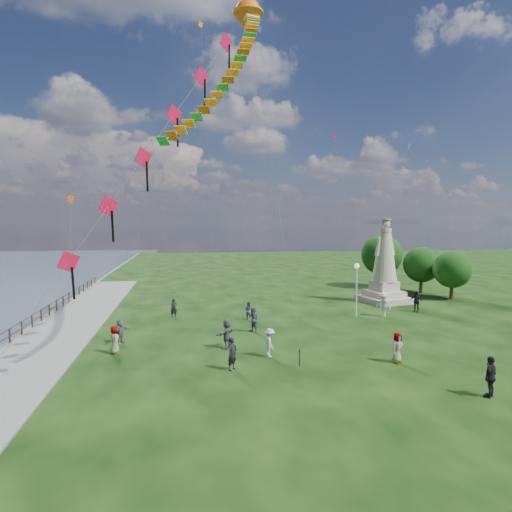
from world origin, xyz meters
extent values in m
cube|color=slate|center=(-16.50, 10.00, -0.20)|extent=(0.30, 160.00, 0.60)
cube|color=slate|center=(-14.00, 8.00, 0.05)|extent=(5.00, 60.00, 0.10)
cylinder|color=black|center=(-16.30, 10.00, 0.50)|extent=(0.11, 0.11, 1.00)
cylinder|color=black|center=(-16.30, 12.00, 0.50)|extent=(0.11, 0.11, 1.00)
cylinder|color=black|center=(-16.30, 14.00, 0.50)|extent=(0.11, 0.11, 1.00)
cylinder|color=black|center=(-16.30, 16.00, 0.50)|extent=(0.11, 0.11, 1.00)
cylinder|color=black|center=(-16.30, 18.00, 0.50)|extent=(0.11, 0.11, 1.00)
cylinder|color=black|center=(-16.30, 20.00, 0.50)|extent=(0.11, 0.11, 1.00)
cylinder|color=black|center=(-16.30, 22.00, 0.50)|extent=(0.11, 0.11, 1.00)
cylinder|color=black|center=(-16.30, 24.00, 0.50)|extent=(0.11, 0.11, 1.00)
cylinder|color=black|center=(-16.30, 26.00, 0.50)|extent=(0.11, 0.11, 1.00)
cylinder|color=black|center=(-16.30, 28.00, 0.50)|extent=(0.11, 0.11, 1.00)
cylinder|color=black|center=(-16.30, 30.00, 0.50)|extent=(0.11, 0.11, 1.00)
cylinder|color=black|center=(-16.30, 32.00, 0.50)|extent=(0.11, 0.11, 1.00)
cylinder|color=black|center=(-16.30, 34.00, 0.50)|extent=(0.11, 0.11, 1.00)
cylinder|color=black|center=(-16.30, 36.00, 0.50)|extent=(0.11, 0.11, 1.00)
cube|color=black|center=(-16.30, 10.00, 0.98)|extent=(0.06, 52.00, 0.06)
cube|color=black|center=(-16.30, 10.00, 0.55)|extent=(0.06, 52.00, 0.06)
cube|color=tan|center=(13.28, 19.31, 0.28)|extent=(4.71, 4.71, 0.56)
cube|color=tan|center=(13.28, 19.31, 0.84)|extent=(3.59, 3.59, 0.56)
cube|color=tan|center=(13.28, 19.31, 1.58)|extent=(2.47, 2.47, 0.93)
cylinder|color=tan|center=(13.28, 19.31, 6.89)|extent=(1.35, 1.35, 0.37)
sphere|color=tan|center=(13.28, 19.31, 7.47)|extent=(0.86, 0.86, 0.86)
cylinder|color=tan|center=(13.28, 19.31, 7.91)|extent=(1.02, 1.02, 0.09)
cylinder|color=silver|center=(8.13, 13.69, 2.01)|extent=(0.12, 0.12, 4.02)
sphere|color=white|center=(8.13, 13.69, 4.14)|extent=(0.40, 0.40, 0.40)
cylinder|color=#382314|center=(19.65, 23.59, 0.95)|extent=(0.36, 0.36, 1.90)
sphere|color=#0F350E|center=(19.65, 23.59, 3.09)|extent=(3.81, 3.81, 3.81)
cylinder|color=#382314|center=(20.69, 19.80, 0.91)|extent=(0.36, 0.36, 1.82)
sphere|color=#0F350E|center=(20.69, 19.80, 2.96)|extent=(3.65, 3.65, 3.65)
cylinder|color=#382314|center=(17.34, 28.24, 1.18)|extent=(0.36, 0.36, 2.36)
sphere|color=#0F350E|center=(17.34, 28.24, 3.83)|extent=(4.72, 4.72, 4.72)
imported|color=black|center=(-3.08, 3.02, 0.86)|extent=(0.73, 0.74, 1.72)
imported|color=#595960|center=(-0.78, 10.30, 0.88)|extent=(0.92, 1.01, 1.76)
imported|color=silver|center=(-0.74, 4.84, 0.81)|extent=(0.63, 1.09, 1.62)
imported|color=black|center=(7.63, -2.27, 0.91)|extent=(1.20, 1.04, 1.83)
imported|color=#595960|center=(5.88, 2.69, 0.83)|extent=(0.95, 0.82, 1.65)
imported|color=#595960|center=(-9.49, 9.08, 0.78)|extent=(1.33, 1.54, 1.55)
imported|color=black|center=(-6.33, 16.09, 0.75)|extent=(0.62, 0.49, 1.50)
imported|color=#595960|center=(-0.54, 14.19, 0.73)|extent=(0.82, 0.78, 1.45)
imported|color=silver|center=(10.41, 13.57, 0.97)|extent=(1.34, 1.34, 1.94)
imported|color=black|center=(13.97, 14.73, 0.90)|extent=(1.14, 1.11, 1.80)
imported|color=#595960|center=(-9.51, 6.89, 0.82)|extent=(0.69, 0.90, 1.63)
imported|color=#595960|center=(-2.98, 6.88, 0.90)|extent=(1.63, 1.74, 1.80)
cube|color=red|center=(-10.51, 1.52, 5.87)|extent=(0.87, 0.64, 1.03)
cube|color=black|center=(-10.33, 1.42, 4.92)|extent=(0.10, 0.28, 1.48)
cube|color=red|center=(-8.97, 2.82, 8.37)|extent=(0.87, 0.64, 1.03)
cube|color=black|center=(-8.79, 2.72, 7.42)|extent=(0.10, 0.28, 1.48)
cube|color=red|center=(-7.44, 4.11, 10.87)|extent=(0.87, 0.64, 1.03)
cube|color=black|center=(-7.26, 4.01, 9.92)|extent=(0.10, 0.28, 1.48)
cube|color=red|center=(-5.90, 5.41, 13.37)|extent=(0.87, 0.64, 1.03)
cube|color=black|center=(-5.72, 5.31, 12.42)|extent=(0.10, 0.28, 1.48)
cube|color=red|center=(-4.36, 6.70, 15.88)|extent=(0.87, 0.64, 1.03)
cube|color=black|center=(-4.18, 6.60, 14.93)|extent=(0.10, 0.28, 1.48)
cube|color=red|center=(-2.83, 8.00, 18.38)|extent=(0.87, 0.64, 1.03)
cube|color=black|center=(-2.65, 7.90, 17.43)|extent=(0.10, 0.28, 1.48)
cylinder|color=black|center=(0.50, 3.00, 0.45)|extent=(0.06, 0.06, 0.90)
sphere|color=#EC570F|center=(-0.88, 12.08, 22.12)|extent=(1.80, 1.80, 1.80)
cylinder|color=orange|center=(-0.88, 12.08, 22.12)|extent=(2.16, 2.16, 0.10)
cube|color=orange|center=(-0.86, 12.48, 21.95)|extent=(1.11, 0.85, 0.23)
cube|color=orange|center=(-0.85, 12.08, 21.79)|extent=(1.09, 0.85, 0.22)
cube|color=#EC570F|center=(-0.84, 11.67, 21.61)|extent=(1.07, 0.84, 0.20)
cube|color=green|center=(-0.84, 11.26, 21.41)|extent=(1.05, 0.83, 0.19)
cube|color=orange|center=(-0.86, 10.84, 21.19)|extent=(1.03, 0.81, 0.18)
cube|color=orange|center=(-0.88, 10.41, 20.94)|extent=(1.00, 0.80, 0.17)
cube|color=#EC570F|center=(-0.92, 9.98, 20.66)|extent=(0.98, 0.78, 0.16)
cube|color=green|center=(-0.98, 9.54, 20.35)|extent=(0.95, 0.76, 0.15)
cube|color=orange|center=(-1.06, 9.10, 20.00)|extent=(0.92, 0.73, 0.15)
cube|color=orange|center=(-1.16, 8.65, 19.62)|extent=(0.88, 0.71, 0.14)
cube|color=#EC570F|center=(-1.28, 8.20, 19.20)|extent=(0.85, 0.69, 0.14)
cube|color=green|center=(-1.43, 7.75, 18.76)|extent=(0.81, 0.66, 0.14)
cube|color=orange|center=(-1.60, 7.29, 18.28)|extent=(0.78, 0.64, 0.15)
cube|color=orange|center=(-1.79, 6.83, 17.77)|extent=(0.74, 0.61, 0.15)
cube|color=#EC570F|center=(-2.01, 6.37, 17.25)|extent=(0.71, 0.60, 0.16)
cube|color=green|center=(-2.24, 5.91, 16.71)|extent=(0.71, 0.62, 0.17)
cube|color=orange|center=(-2.50, 5.44, 16.16)|extent=(0.71, 0.64, 0.18)
cube|color=orange|center=(-2.78, 4.98, 15.61)|extent=(0.71, 0.66, 0.19)
cube|color=#EC570F|center=(-3.08, 4.51, 15.06)|extent=(0.70, 0.67, 0.20)
cube|color=green|center=(-3.40, 4.05, 14.51)|extent=(0.70, 0.68, 0.22)
cube|color=orange|center=(-3.73, 3.59, 13.99)|extent=(0.69, 0.69, 0.23)
cube|color=orange|center=(-4.08, 3.13, 13.48)|extent=(0.68, 0.69, 0.24)
cube|color=#EC570F|center=(-4.44, 2.67, 13.00)|extent=(0.67, 0.69, 0.26)
cube|color=green|center=(-4.80, 2.22, 12.54)|extent=(0.66, 0.69, 0.27)
cube|color=orange|center=(-5.17, 1.77, 12.12)|extent=(0.65, 0.68, 0.28)
cube|color=orange|center=(-5.54, 1.32, 11.73)|extent=(0.63, 0.68, 0.29)
cube|color=#EC570F|center=(-5.92, 0.88, 11.38)|extent=(0.61, 0.67, 0.30)
cube|color=green|center=(-6.29, 0.44, 11.06)|extent=(0.60, 0.66, 0.31)
cube|color=#186E91|center=(-9.66, 20.38, 13.12)|extent=(0.51, 0.39, 0.57)
cylinder|color=#595959|center=(-9.16, 17.88, 6.58)|extent=(1.02, 5.02, 13.07)
cube|color=red|center=(10.34, 25.62, 16.75)|extent=(0.51, 0.39, 0.57)
cylinder|color=#595959|center=(10.84, 23.12, 8.40)|extent=(1.02, 5.02, 16.70)
cube|color=orange|center=(-3.45, 28.80, 28.49)|extent=(0.51, 0.39, 0.57)
cylinder|color=#595959|center=(-2.95, 26.30, 14.27)|extent=(1.02, 5.02, 28.44)
cube|color=#EC570F|center=(-14.64, 18.92, 9.53)|extent=(0.51, 0.39, 0.57)
cylinder|color=#595959|center=(-14.14, 16.42, 4.79)|extent=(1.02, 5.01, 9.49)
cube|color=#1C43B4|center=(2.58, 27.01, 27.64)|extent=(0.51, 0.39, 0.57)
cylinder|color=#595959|center=(3.08, 24.51, 13.84)|extent=(1.02, 5.02, 27.59)
cube|color=#186E91|center=(16.16, 20.58, 14.99)|extent=(0.51, 0.39, 0.57)
cylinder|color=#595959|center=(16.66, 18.08, 7.52)|extent=(1.02, 5.02, 14.95)
camera|label=1|loc=(-5.45, -18.43, 7.61)|focal=30.00mm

